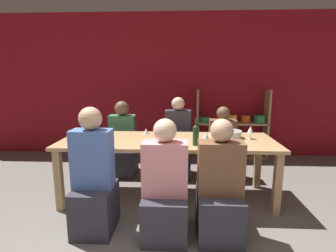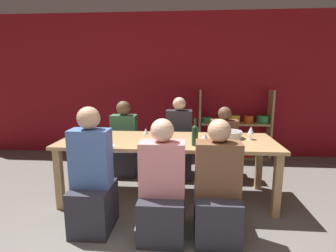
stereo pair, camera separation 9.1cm
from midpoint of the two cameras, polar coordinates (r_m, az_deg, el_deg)
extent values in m
cube|color=maroon|center=(5.10, 2.86, 8.75)|extent=(8.80, 0.06, 2.70)
cube|color=tan|center=(4.98, 7.40, 0.43)|extent=(0.04, 0.30, 1.28)
cube|color=tan|center=(5.21, 21.73, 0.20)|extent=(0.04, 0.30, 1.28)
cube|color=tan|center=(5.21, 14.39, -6.46)|extent=(1.29, 0.30, 0.04)
cylinder|color=gold|center=(5.12, 8.70, -5.69)|extent=(0.18, 0.18, 0.11)
sphere|color=black|center=(5.10, 8.72, -4.99)|extent=(0.02, 0.02, 0.02)
cylinder|color=#235BAD|center=(5.14, 11.59, -5.53)|extent=(0.16, 0.16, 0.14)
sphere|color=black|center=(5.12, 11.62, -4.65)|extent=(0.02, 0.02, 0.02)
cylinder|color=#E0561E|center=(5.18, 14.44, -5.59)|extent=(0.22, 0.22, 0.13)
sphere|color=black|center=(5.16, 14.48, -4.79)|extent=(0.02, 0.02, 0.02)
cylinder|color=red|center=(5.24, 17.23, -5.73)|extent=(0.23, 0.23, 0.10)
sphere|color=black|center=(5.22, 17.27, -5.09)|extent=(0.02, 0.02, 0.02)
cylinder|color=#235BAD|center=(5.30, 19.97, -5.70)|extent=(0.19, 0.19, 0.10)
sphere|color=black|center=(5.28, 20.01, -5.06)|extent=(0.02, 0.02, 0.02)
cube|color=tan|center=(5.06, 14.74, 0.52)|extent=(1.29, 0.30, 0.04)
cylinder|color=#338447|center=(4.98, 8.91, 1.36)|extent=(0.23, 0.23, 0.10)
sphere|color=black|center=(4.97, 8.93, 2.04)|extent=(0.02, 0.02, 0.02)
cylinder|color=gold|center=(5.04, 14.78, 1.49)|extent=(0.20, 0.20, 0.14)
sphere|color=black|center=(5.03, 14.83, 2.40)|extent=(0.02, 0.02, 0.02)
cylinder|color=#E0561E|center=(5.09, 17.64, 1.38)|extent=(0.17, 0.17, 0.13)
sphere|color=black|center=(5.08, 17.69, 2.23)|extent=(0.02, 0.02, 0.02)
cylinder|color=#338447|center=(5.16, 20.44, 1.38)|extent=(0.23, 0.23, 0.14)
sphere|color=black|center=(5.15, 20.50, 2.28)|extent=(0.02, 0.02, 0.02)
cube|color=tan|center=(3.24, 0.66, -3.29)|extent=(2.62, 0.91, 0.04)
cube|color=tan|center=(3.32, -21.88, -10.68)|extent=(0.08, 0.08, 0.73)
cube|color=tan|center=(3.16, 23.45, -11.90)|extent=(0.08, 0.08, 0.73)
cube|color=tan|center=(3.97, -17.07, -6.84)|extent=(0.08, 0.08, 0.73)
cube|color=tan|center=(3.84, 19.84, -7.63)|extent=(0.08, 0.08, 0.73)
cylinder|color=#B7BABC|center=(3.40, 13.91, -1.81)|extent=(0.32, 0.32, 0.09)
torus|color=#B7BABC|center=(3.40, 13.94, -1.14)|extent=(0.33, 0.33, 0.01)
cylinder|color=#19381E|center=(2.95, 6.77, -2.24)|extent=(0.07, 0.07, 0.21)
cone|color=#19381E|center=(2.93, 6.82, 0.08)|extent=(0.07, 0.07, 0.03)
cylinder|color=#19381E|center=(2.92, 6.84, 1.03)|extent=(0.03, 0.03, 0.07)
cylinder|color=white|center=(2.93, 8.82, -4.52)|extent=(0.06, 0.06, 0.00)
cylinder|color=white|center=(2.92, 8.85, -3.66)|extent=(0.01, 0.01, 0.09)
cone|color=white|center=(2.90, 8.90, -2.13)|extent=(0.08, 0.08, 0.07)
cylinder|color=white|center=(3.21, -4.02, -3.03)|extent=(0.07, 0.07, 0.00)
cylinder|color=white|center=(3.20, -4.03, -2.38)|extent=(0.01, 0.01, 0.07)
cone|color=white|center=(3.19, -4.05, -1.13)|extent=(0.07, 0.07, 0.07)
cylinder|color=maroon|center=(3.19, -4.04, -1.43)|extent=(0.04, 0.04, 0.03)
cylinder|color=white|center=(3.04, 1.12, -3.83)|extent=(0.07, 0.07, 0.00)
cylinder|color=white|center=(3.03, 1.12, -3.19)|extent=(0.01, 0.01, 0.07)
cone|color=white|center=(3.01, 1.12, -1.92)|extent=(0.06, 0.06, 0.07)
cylinder|color=maroon|center=(3.01, 1.12, -2.25)|extent=(0.03, 0.03, 0.03)
cylinder|color=white|center=(3.13, 10.25, -3.53)|extent=(0.06, 0.06, 0.00)
cylinder|color=white|center=(3.12, 10.28, -2.87)|extent=(0.01, 0.01, 0.07)
cone|color=white|center=(3.11, 10.33, -1.36)|extent=(0.08, 0.08, 0.10)
cylinder|color=maroon|center=(3.11, 10.31, -1.82)|extent=(0.04, 0.04, 0.04)
cylinder|color=white|center=(3.40, 18.24, -2.76)|extent=(0.07, 0.07, 0.00)
cylinder|color=white|center=(3.40, 18.28, -2.15)|extent=(0.01, 0.01, 0.07)
cone|color=white|center=(3.38, 18.36, -0.83)|extent=(0.08, 0.08, 0.09)
cylinder|color=maroon|center=(3.38, 18.33, -1.21)|extent=(0.04, 0.04, 0.04)
cylinder|color=white|center=(3.10, -14.09, -3.87)|extent=(0.07, 0.07, 0.00)
cylinder|color=white|center=(3.08, -14.13, -3.07)|extent=(0.01, 0.01, 0.08)
cone|color=white|center=(3.07, -14.20, -1.64)|extent=(0.07, 0.07, 0.07)
cylinder|color=white|center=(3.30, -19.72, -3.29)|extent=(0.07, 0.07, 0.00)
cylinder|color=white|center=(3.29, -19.76, -2.56)|extent=(0.01, 0.01, 0.08)
cone|color=white|center=(3.27, -19.85, -1.22)|extent=(0.07, 0.07, 0.08)
cube|color=silver|center=(2.99, -11.49, -4.23)|extent=(0.13, 0.17, 0.01)
cube|color=#2D2D38|center=(2.71, 11.43, -18.44)|extent=(0.42, 0.52, 0.45)
cube|color=brown|center=(2.51, 11.84, -8.98)|extent=(0.42, 0.23, 0.50)
sphere|color=tan|center=(2.42, 12.17, -1.00)|extent=(0.21, 0.21, 0.21)
cube|color=#2D2D38|center=(4.15, 12.42, -7.98)|extent=(0.39, 0.49, 0.43)
cube|color=brown|center=(4.03, 12.68, -1.96)|extent=(0.39, 0.22, 0.46)
sphere|color=brown|center=(3.97, 12.88, 2.69)|extent=(0.20, 0.20, 0.20)
cube|color=#2D2D38|center=(2.86, -14.95, -16.73)|extent=(0.38, 0.48, 0.46)
cube|color=#4C70B7|center=(2.66, -15.50, -6.77)|extent=(0.38, 0.21, 0.57)
sphere|color=tan|center=(2.57, -15.95, 1.67)|extent=(0.22, 0.22, 0.22)
cube|color=#2D2D38|center=(4.11, 3.01, -7.88)|extent=(0.39, 0.48, 0.44)
cube|color=#2D2D38|center=(3.97, 3.08, -0.81)|extent=(0.39, 0.21, 0.59)
sphere|color=beige|center=(3.91, 3.14, 4.86)|extent=(0.20, 0.20, 0.20)
cube|color=#2D2D38|center=(2.70, -0.17, -18.59)|extent=(0.43, 0.53, 0.43)
cube|color=pink|center=(2.50, -0.17, -9.15)|extent=(0.43, 0.23, 0.51)
sphere|color=beige|center=(2.40, -0.18, -0.94)|extent=(0.22, 0.22, 0.22)
cube|color=#2D2D38|center=(4.27, -8.70, -7.48)|extent=(0.39, 0.49, 0.41)
cube|color=#3D7551|center=(4.14, -8.89, -1.28)|extent=(0.39, 0.22, 0.53)
sphere|color=brown|center=(4.08, -9.04, 3.89)|extent=(0.22, 0.22, 0.22)
camera|label=1|loc=(0.05, -89.21, 0.15)|focal=28.00mm
camera|label=2|loc=(0.05, 90.79, -0.15)|focal=28.00mm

